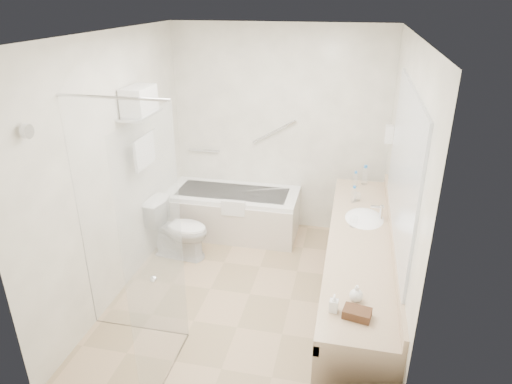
% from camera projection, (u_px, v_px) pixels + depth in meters
% --- Properties ---
extents(floor, '(3.20, 3.20, 0.00)m').
position_uv_depth(floor, '(250.00, 294.00, 4.61)').
color(floor, tan).
rests_on(floor, ground).
extents(ceiling, '(2.60, 3.20, 0.10)m').
position_uv_depth(ceiling, '(248.00, 33.00, 3.60)').
color(ceiling, white).
rests_on(ceiling, wall_back).
extents(wall_back, '(2.60, 0.10, 2.50)m').
position_uv_depth(wall_back, '(279.00, 131.00, 5.54)').
color(wall_back, white).
rests_on(wall_back, ground).
extents(wall_front, '(2.60, 0.10, 2.50)m').
position_uv_depth(wall_front, '(187.00, 280.00, 2.67)').
color(wall_front, white).
rests_on(wall_front, ground).
extents(wall_left, '(0.10, 3.20, 2.50)m').
position_uv_depth(wall_left, '(117.00, 169.00, 4.36)').
color(wall_left, white).
rests_on(wall_left, ground).
extents(wall_right, '(0.10, 3.20, 2.50)m').
position_uv_depth(wall_right, '(399.00, 192.00, 3.85)').
color(wall_right, white).
rests_on(wall_right, ground).
extents(bathtub, '(1.60, 0.73, 0.59)m').
position_uv_depth(bathtub, '(233.00, 212.00, 5.70)').
color(bathtub, white).
rests_on(bathtub, floor).
extents(grab_bar_short, '(0.40, 0.03, 0.03)m').
position_uv_depth(grab_bar_short, '(204.00, 150.00, 5.81)').
color(grab_bar_short, silver).
rests_on(grab_bar_short, wall_back).
extents(grab_bar_long, '(0.53, 0.03, 0.33)m').
position_uv_depth(grab_bar_long, '(274.00, 132.00, 5.51)').
color(grab_bar_long, silver).
rests_on(grab_bar_long, wall_back).
extents(shower_enclosure, '(0.96, 0.91, 2.11)m').
position_uv_depth(shower_enclosure, '(141.00, 240.00, 3.47)').
color(shower_enclosure, silver).
rests_on(shower_enclosure, floor).
extents(towel_shelf, '(0.24, 0.55, 0.81)m').
position_uv_depth(towel_shelf, '(140.00, 109.00, 4.44)').
color(towel_shelf, silver).
rests_on(towel_shelf, wall_left).
extents(vanity_counter, '(0.55, 2.70, 0.95)m').
position_uv_depth(vanity_counter, '(359.00, 259.00, 4.02)').
color(vanity_counter, tan).
rests_on(vanity_counter, floor).
extents(sink, '(0.40, 0.52, 0.14)m').
position_uv_depth(sink, '(364.00, 221.00, 4.30)').
color(sink, white).
rests_on(sink, vanity_counter).
extents(faucet, '(0.03, 0.03, 0.14)m').
position_uv_depth(faucet, '(381.00, 212.00, 4.22)').
color(faucet, silver).
rests_on(faucet, vanity_counter).
extents(mirror, '(0.02, 2.00, 1.20)m').
position_uv_depth(mirror, '(403.00, 165.00, 3.60)').
color(mirror, '#B4BAC1').
rests_on(mirror, wall_right).
extents(hairdryer_unit, '(0.08, 0.10, 0.18)m').
position_uv_depth(hairdryer_unit, '(389.00, 134.00, 4.72)').
color(hairdryer_unit, silver).
rests_on(hairdryer_unit, wall_right).
extents(toilet, '(0.72, 0.45, 0.67)m').
position_uv_depth(toilet, '(179.00, 229.00, 5.16)').
color(toilet, white).
rests_on(toilet, floor).
extents(amenity_basket, '(0.20, 0.15, 0.06)m').
position_uv_depth(amenity_basket, '(357.00, 313.00, 2.97)').
color(amenity_basket, '#4C301B').
rests_on(amenity_basket, vanity_counter).
extents(soap_bottle_a, '(0.07, 0.13, 0.06)m').
position_uv_depth(soap_bottle_a, '(334.00, 307.00, 3.03)').
color(soap_bottle_a, silver).
rests_on(soap_bottle_a, vanity_counter).
extents(soap_bottle_b, '(0.13, 0.14, 0.10)m').
position_uv_depth(soap_bottle_b, '(356.00, 295.00, 3.13)').
color(soap_bottle_b, silver).
rests_on(soap_bottle_b, vanity_counter).
extents(water_bottle_left, '(0.06, 0.06, 0.18)m').
position_uv_depth(water_bottle_left, '(355.00, 180.00, 4.95)').
color(water_bottle_left, silver).
rests_on(water_bottle_left, vanity_counter).
extents(water_bottle_mid, '(0.05, 0.05, 0.18)m').
position_uv_depth(water_bottle_mid, '(354.00, 195.00, 4.58)').
color(water_bottle_mid, silver).
rests_on(water_bottle_mid, vanity_counter).
extents(water_bottle_right, '(0.07, 0.07, 0.22)m').
position_uv_depth(water_bottle_right, '(365.00, 176.00, 5.00)').
color(water_bottle_right, silver).
rests_on(water_bottle_right, vanity_counter).
extents(drinking_glass_near, '(0.08, 0.08, 0.08)m').
position_uv_depth(drinking_glass_near, '(357.00, 197.00, 4.63)').
color(drinking_glass_near, silver).
rests_on(drinking_glass_near, vanity_counter).
extents(drinking_glass_far, '(0.09, 0.09, 0.09)m').
position_uv_depth(drinking_glass_far, '(353.00, 221.00, 4.12)').
color(drinking_glass_far, silver).
rests_on(drinking_glass_far, vanity_counter).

